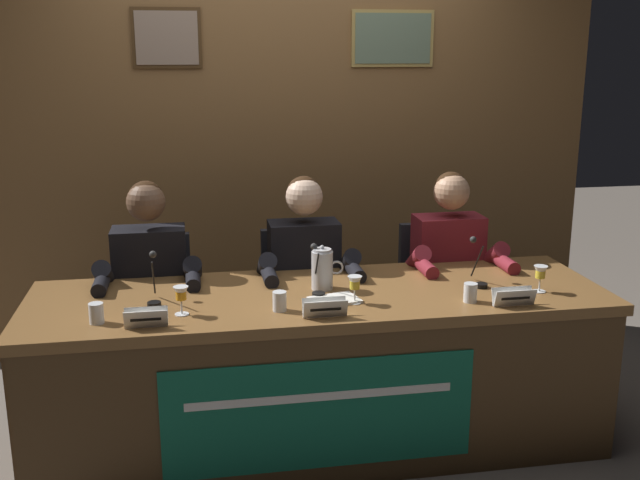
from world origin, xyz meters
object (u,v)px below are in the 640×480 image
(panelist_right, at_px, (452,270))
(nameplate_right, at_px, (514,297))
(microphone_center, at_px, (317,278))
(microphone_left, at_px, (154,287))
(panelist_left, at_px, (150,285))
(nameplate_left, at_px, (146,318))
(juice_glass_center, at_px, (355,284))
(water_cup_left, at_px, (96,314))
(document_stack_center, at_px, (335,300))
(panelist_center, at_px, (306,277))
(water_cup_right, at_px, (470,294))
(microphone_right, at_px, (478,270))
(water_pitcher_central, at_px, (322,269))
(water_cup_center, at_px, (280,302))
(juice_glass_right, at_px, (540,274))
(juice_glass_left, at_px, (181,295))
(chair_right, at_px, (438,306))
(nameplate_center, at_px, (325,308))
(chair_left, at_px, (155,324))
(chair_center, at_px, (301,315))
(conference_table, at_px, (324,351))

(panelist_right, height_order, nameplate_right, panelist_right)
(microphone_center, bearing_deg, microphone_left, -179.61)
(panelist_left, height_order, nameplate_left, panelist_left)
(panelist_left, bearing_deg, juice_glass_center, -31.96)
(water_cup_left, distance_m, document_stack_center, 1.01)
(nameplate_right, bearing_deg, document_stack_center, 165.58)
(panelist_center, bearing_deg, panelist_right, 0.00)
(water_cup_right, xyz_separation_m, microphone_right, (0.13, 0.22, 0.04))
(nameplate_right, xyz_separation_m, water_pitcher_central, (-0.78, 0.38, 0.05))
(water_cup_center, xyz_separation_m, nameplate_right, (1.01, -0.11, 0.00))
(juice_glass_right, bearing_deg, document_stack_center, 177.90)
(nameplate_left, height_order, juice_glass_left, juice_glass_left)
(nameplate_left, relative_size, microphone_left, 0.80)
(juice_glass_center, distance_m, chair_right, 1.09)
(nameplate_center, relative_size, water_pitcher_central, 0.88)
(panelist_right, xyz_separation_m, water_cup_right, (-0.15, -0.64, 0.09))
(microphone_right, relative_size, water_pitcher_central, 1.03)
(panelist_right, xyz_separation_m, nameplate_right, (0.02, -0.72, 0.09))
(chair_left, distance_m, water_pitcher_central, 1.05)
(water_cup_center, xyz_separation_m, microphone_center, (0.20, 0.20, 0.04))
(chair_left, bearing_deg, chair_center, 0.00)
(conference_table, distance_m, water_cup_center, 0.37)
(water_cup_center, xyz_separation_m, water_cup_right, (0.84, -0.03, 0.00))
(microphone_center, xyz_separation_m, panelist_right, (0.80, 0.41, -0.12))
(nameplate_right, bearing_deg, panelist_left, 155.53)
(water_pitcher_central, height_order, document_stack_center, water_pitcher_central)
(juice_glass_left, bearing_deg, panelist_center, 42.97)
(juice_glass_center, bearing_deg, water_pitcher_central, 114.52)
(panelist_left, bearing_deg, microphone_left, -84.54)
(nameplate_center, relative_size, nameplate_right, 1.00)
(panelist_center, relative_size, microphone_right, 5.59)
(nameplate_center, bearing_deg, juice_glass_right, 8.55)
(water_pitcher_central, bearing_deg, juice_glass_right, -12.72)
(chair_left, xyz_separation_m, document_stack_center, (0.82, -0.72, 0.33))
(conference_table, height_order, juice_glass_center, juice_glass_center)
(juice_glass_center, xyz_separation_m, document_stack_center, (-0.08, 0.04, -0.08))
(nameplate_right, xyz_separation_m, microphone_right, (-0.04, 0.31, 0.03))
(juice_glass_center, distance_m, water_pitcher_central, 0.25)
(microphone_center, height_order, juice_glass_right, microphone_center)
(juice_glass_center, bearing_deg, nameplate_center, -136.96)
(nameplate_right, bearing_deg, microphone_left, 168.76)
(water_cup_center, relative_size, microphone_right, 0.39)
(chair_left, distance_m, microphone_center, 1.05)
(conference_table, distance_m, nameplate_left, 0.84)
(microphone_left, height_order, document_stack_center, microphone_left)
(panelist_right, bearing_deg, document_stack_center, -144.58)
(panelist_left, relative_size, microphone_right, 5.59)
(conference_table, height_order, microphone_left, microphone_left)
(panelist_center, relative_size, nameplate_center, 6.53)
(document_stack_center, bearing_deg, microphone_left, 171.88)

